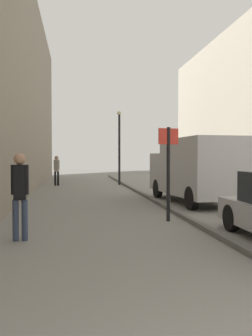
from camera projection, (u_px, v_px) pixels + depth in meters
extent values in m
plane|color=gray|center=(117.00, 205.00, 13.15)|extent=(80.00, 80.00, 0.00)
cube|color=#615F5B|center=(159.00, 203.00, 13.37)|extent=(0.16, 40.00, 0.12)
cylinder|color=black|center=(55.00, 179.00, 22.39)|extent=(0.13, 0.13, 0.88)
cylinder|color=black|center=(58.00, 179.00, 22.37)|extent=(0.13, 0.13, 0.88)
cube|color=gray|center=(57.00, 166.00, 22.35)|extent=(0.29, 0.26, 0.75)
cylinder|color=gray|center=(55.00, 165.00, 22.37)|extent=(0.10, 0.10, 0.64)
cylinder|color=gray|center=(59.00, 165.00, 22.34)|extent=(0.10, 0.10, 0.64)
sphere|color=#9E755B|center=(57.00, 158.00, 22.34)|extent=(0.24, 0.24, 0.24)
cylinder|color=#2D3851|center=(16.00, 220.00, 7.56)|extent=(0.13, 0.13, 0.87)
cylinder|color=#2D3851|center=(25.00, 220.00, 7.58)|extent=(0.13, 0.13, 0.87)
cube|color=black|center=(20.00, 182.00, 7.54)|extent=(0.24, 0.21, 0.74)
cylinder|color=black|center=(13.00, 180.00, 7.52)|extent=(0.10, 0.10, 0.63)
cylinder|color=black|center=(26.00, 180.00, 7.56)|extent=(0.10, 0.10, 0.63)
sphere|color=#9E755B|center=(20.00, 159.00, 7.53)|extent=(0.24, 0.24, 0.24)
cube|color=#B7B7BC|center=(201.00, 167.00, 13.38)|extent=(2.26, 4.03, 2.14)
cube|color=#B7B7BC|center=(176.00, 171.00, 16.03)|extent=(2.08, 1.65, 1.60)
cube|color=black|center=(172.00, 163.00, 16.53)|extent=(1.66, 0.16, 0.71)
cylinder|color=black|center=(158.00, 188.00, 15.71)|extent=(0.28, 0.81, 0.80)
cylinder|color=black|center=(195.00, 188.00, 16.09)|extent=(0.28, 0.81, 0.80)
cylinder|color=black|center=(192.00, 198.00, 12.00)|extent=(0.28, 0.81, 0.80)
cylinder|color=black|center=(240.00, 197.00, 12.38)|extent=(0.28, 0.81, 0.80)
cylinder|color=black|center=(231.00, 218.00, 8.55)|extent=(0.22, 0.65, 0.64)
cylinder|color=black|center=(168.00, 174.00, 9.87)|extent=(0.10, 0.10, 2.60)
cube|color=red|center=(168.00, 136.00, 9.84)|extent=(0.59, 0.16, 0.44)
cylinder|color=black|center=(119.00, 150.00, 22.99)|extent=(0.14, 0.14, 4.50)
sphere|color=beige|center=(119.00, 113.00, 22.92)|extent=(0.28, 0.28, 0.28)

